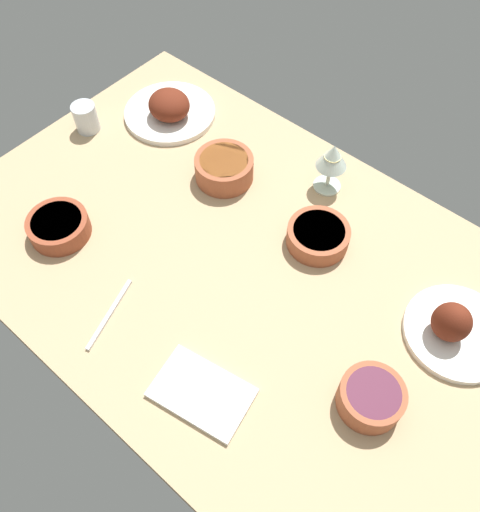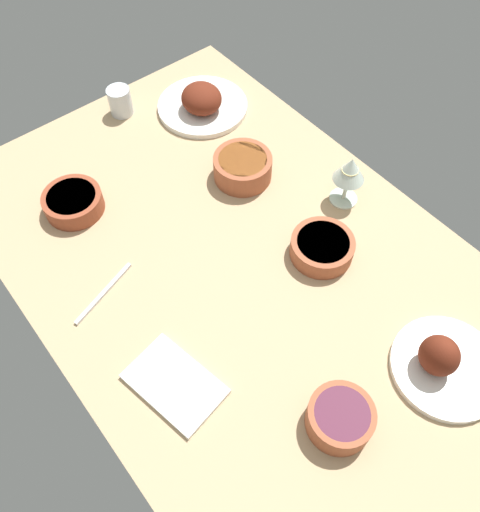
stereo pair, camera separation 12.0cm
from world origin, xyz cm
name	(u,v)px [view 1 (the left image)]	position (x,y,z in cm)	size (l,w,h in cm)	color
dining_table	(240,266)	(0.00, 0.00, 2.00)	(140.00, 90.00, 4.00)	tan
plate_near_viewer	(170,109)	(-46.70, 24.38, 6.95)	(25.59, 25.59, 9.11)	white
plate_far_side	(455,328)	(45.90, 14.61, 7.00)	(22.55, 22.55, 11.15)	white
bowl_soup	(224,168)	(-20.01, 17.21, 7.46)	(14.91, 14.91, 6.41)	#A35133
bowl_sauce	(318,235)	(10.33, 15.87, 6.65)	(14.64, 14.64, 4.83)	#A35133
bowl_onions	(371,397)	(40.70, -9.17, 7.29)	(12.66, 12.66, 6.07)	#A35133
bowl_cream	(59,226)	(-37.73, -21.66, 6.66)	(14.41, 14.41, 4.86)	brown
wine_glass	(332,158)	(1.92, 31.82, 13.93)	(7.60, 7.60, 14.00)	silver
water_tumbler	(86,118)	(-60.64, 6.33, 7.91)	(6.46, 6.46, 7.83)	silver
folded_napkin	(202,393)	(14.82, -28.83, 4.60)	(19.05, 12.22, 1.20)	white
fork_loose	(110,314)	(-12.24, -28.91, 4.40)	(18.10, 0.90, 0.80)	silver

